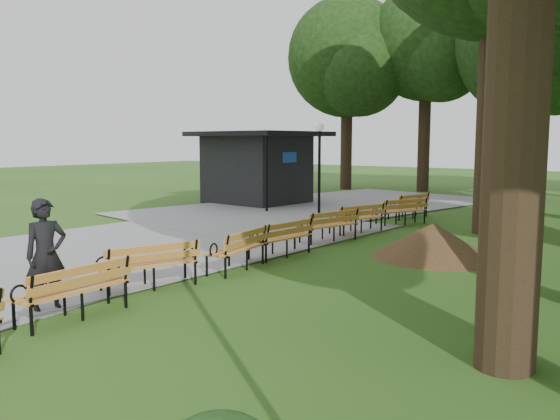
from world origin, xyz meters
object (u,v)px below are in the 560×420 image
Objects in this scene: bench_9 at (408,206)px; dirt_mound at (433,241)px; person at (46,255)px; bench_3 at (149,265)px; lamp_post at (319,150)px; bench_8 at (401,211)px; bench_5 at (280,238)px; bench_6 at (328,225)px; kiosk at (257,168)px; bench_7 at (356,218)px; bench_2 at (73,290)px; bench_4 at (238,249)px.

dirt_mound is at bearing 39.20° from bench_9.
bench_9 is (-0.16, 13.73, -0.46)m from person.
bench_3 is (0.19, 1.89, -0.46)m from person.
person reaches higher than bench_9.
lamp_post reaches higher than dirt_mound.
bench_8 is 1.70m from bench_9.
lamp_post is at bearing 23.88° from person.
bench_6 is at bearing -171.86° from bench_5.
kiosk is 2.59× the size of bench_7.
bench_2 is 1.00× the size of bench_3.
bench_3 is 3.73m from bench_5.
bench_4 is 1.00× the size of bench_6.
bench_8 is at bearing 179.51° from bench_2.
bench_6 is (0.17, 8.00, -0.46)m from person.
bench_3 and bench_5 have the same top height.
bench_3 is (-3.10, -5.66, 0.02)m from dirt_mound.
bench_4 is at bearing -68.03° from lamp_post.
lamp_post is 10.87m from bench_3.
bench_2 and bench_4 have the same top height.
bench_4 is at bearing -168.46° from bench_3.
bench_2 is at bearing -109.33° from dirt_mound.
bench_4 is at bearing 17.30° from bench_6.
bench_2 and bench_5 have the same top height.
dirt_mound is 5.44m from bench_8.
bench_8 is (0.15, 10.22, 0.00)m from bench_3.
bench_7 and bench_9 have the same top height.
bench_9 is at bearing 173.98° from bench_4.
bench_6 and bench_8 have the same top height.
kiosk is 14.63m from bench_3.
bench_6 is 1.00× the size of bench_7.
bench_6 is at bearing 171.56° from dirt_mound.
kiosk reaches higher than dirt_mound.
bench_9 is at bearing 30.72° from lamp_post.
bench_8 is at bearing 9.17° from person.
kiosk is at bearing -151.85° from bench_4.
person is 5.64m from bench_5.
lamp_post reaches higher than kiosk.
bench_4 and bench_5 have the same top height.
bench_8 is (0.33, 12.11, -0.46)m from person.
kiosk is 1.47× the size of lamp_post.
dirt_mound is 7.09m from bench_9.
bench_3 is at bearing 17.91° from bench_7.
bench_6 is 1.00× the size of bench_8.
bench_8 is at bearing 171.18° from bench_4.
bench_8 reaches higher than dirt_mound.
kiosk reaches higher than bench_4.
bench_2 is 5.60m from bench_5.
lamp_post is at bearing -165.96° from bench_2.
dirt_mound is at bearing 127.08° from bench_5.
bench_5 is (0.35, 5.61, -0.46)m from person.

